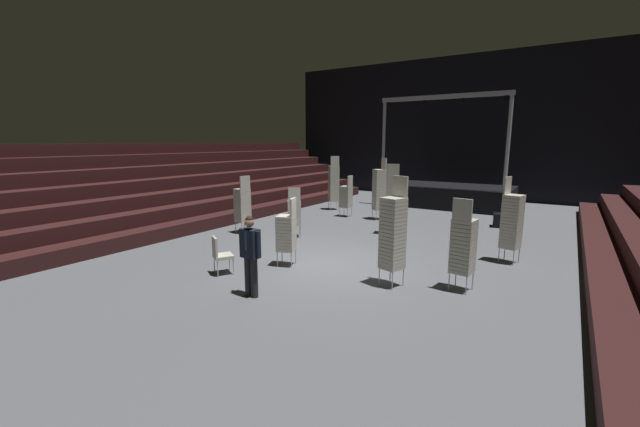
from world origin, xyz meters
TOP-DOWN VIEW (x-y plane):
  - ground_plane at (0.00, 0.00)m, footprint 22.00×30.00m
  - arena_end_wall at (0.00, 15.00)m, footprint 22.00×0.30m
  - bleacher_bank_left at (-8.38, 1.00)m, footprint 5.25×24.00m
  - stage_riser at (-0.00, 11.42)m, footprint 6.26×3.30m
  - man_with_tie at (-0.19, -2.87)m, footprint 0.57×0.26m
  - chair_stack_front_left at (0.12, 4.06)m, footprint 0.54×0.54m
  - chair_stack_front_right at (-2.85, 6.10)m, footprint 0.44×0.44m
  - chair_stack_mid_left at (2.05, -0.69)m, footprint 0.55×0.55m
  - chair_stack_mid_right at (4.05, 2.63)m, footprint 0.53×0.53m
  - chair_stack_mid_centre at (3.44, -0.15)m, footprint 0.50×0.50m
  - chair_stack_rear_left at (-1.39, 6.28)m, footprint 0.62×0.62m
  - chair_stack_rear_right at (-0.84, -0.78)m, footprint 0.56×0.56m
  - chair_stack_rear_centre at (-4.43, 1.36)m, footprint 0.51×0.51m
  - chair_stack_aisle_left at (-2.56, 1.90)m, footprint 0.62×0.62m
  - chair_stack_aisle_right at (-4.22, 7.35)m, footprint 0.62×0.62m
  - equipment_road_case at (3.36, 7.42)m, footprint 0.98×0.73m
  - loose_chair_near_man at (-1.80, -2.21)m, footprint 0.60×0.60m

SIDE VIEW (x-z plane):
  - ground_plane at x=0.00m, z-range -0.10..0.00m
  - equipment_road_case at x=3.36m, z-range 0.00..0.52m
  - loose_chair_near_man at x=-1.80m, z-range 0.06..1.01m
  - stage_riser at x=0.00m, z-range -2.07..3.28m
  - chair_stack_aisle_left at x=-2.56m, z-range 0.00..1.71m
  - chair_stack_front_right at x=-2.85m, z-range 0.00..1.80m
  - chair_stack_rear_right at x=-0.84m, z-range 0.00..1.80m
  - man_with_tie at x=-0.19m, z-range 0.11..1.84m
  - chair_stack_mid_centre at x=3.44m, z-range 0.00..2.05m
  - chair_stack_rear_centre at x=-4.43m, z-range 0.00..2.05m
  - chair_stack_mid_right at x=4.05m, z-range 0.00..2.30m
  - chair_stack_front_left at x=0.12m, z-range 0.00..2.47m
  - chair_stack_mid_left at x=2.05m, z-range 0.00..2.47m
  - chair_stack_rear_left at x=-1.39m, z-range 0.00..2.56m
  - chair_stack_aisle_right at x=-4.22m, z-range 0.00..2.56m
  - bleacher_bank_left at x=-8.38m, z-range 0.00..3.15m
  - arena_end_wall at x=0.00m, z-range 0.00..8.00m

